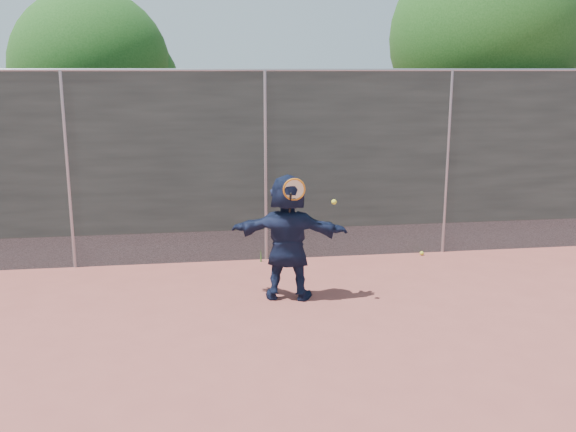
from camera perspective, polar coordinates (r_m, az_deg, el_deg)
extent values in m
plane|color=#9E4C42|center=(7.21, 1.24, -11.77)|extent=(80.00, 80.00, 0.00)
imported|color=#141C38|center=(8.49, 0.00, -1.86)|extent=(1.65, 0.87, 1.69)
sphere|color=gold|center=(10.88, 11.80, -3.26)|extent=(0.07, 0.07, 0.07)
cube|color=#38423D|center=(10.10, -2.03, 5.73)|extent=(20.00, 0.04, 2.50)
cube|color=slate|center=(10.39, -1.96, -2.51)|extent=(20.00, 0.03, 0.50)
cylinder|color=gray|center=(10.02, -2.09, 12.84)|extent=(20.00, 0.05, 0.05)
cylinder|color=gray|center=(10.25, -18.97, 3.73)|extent=(0.06, 0.06, 3.00)
cylinder|color=gray|center=(10.13, -2.02, 4.32)|extent=(0.06, 0.06, 3.00)
cylinder|color=gray|center=(10.87, 13.94, 4.54)|extent=(0.06, 0.06, 3.00)
torus|color=#C26812|center=(8.15, 0.55, 2.37)|extent=(0.29, 0.03, 0.29)
cylinder|color=beige|center=(8.15, 0.55, 2.37)|extent=(0.25, 0.01, 0.25)
cylinder|color=black|center=(8.21, 0.18, 1.02)|extent=(0.03, 0.13, 0.33)
sphere|color=gold|center=(8.24, 4.12, 1.26)|extent=(0.07, 0.07, 0.07)
cylinder|color=#382314|center=(13.49, 16.32, 5.10)|extent=(0.28, 0.28, 2.60)
sphere|color=#23561C|center=(13.40, 16.96, 14.84)|extent=(3.60, 3.60, 3.60)
sphere|color=#23561C|center=(13.88, 19.26, 13.11)|extent=(2.52, 2.52, 2.52)
cylinder|color=#382314|center=(13.23, -16.55, 4.07)|extent=(0.28, 0.28, 2.20)
sphere|color=#23561C|center=(13.10, -17.10, 12.41)|extent=(3.00, 3.00, 3.00)
sphere|color=#23561C|center=(13.22, -14.26, 11.28)|extent=(2.10, 2.10, 2.10)
cone|color=#387226|center=(10.34, -0.51, -3.27)|extent=(0.03, 0.03, 0.26)
cone|color=#387226|center=(10.40, 1.12, -3.07)|extent=(0.03, 0.03, 0.30)
cone|color=#387226|center=(10.28, -2.43, -3.49)|extent=(0.03, 0.03, 0.22)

